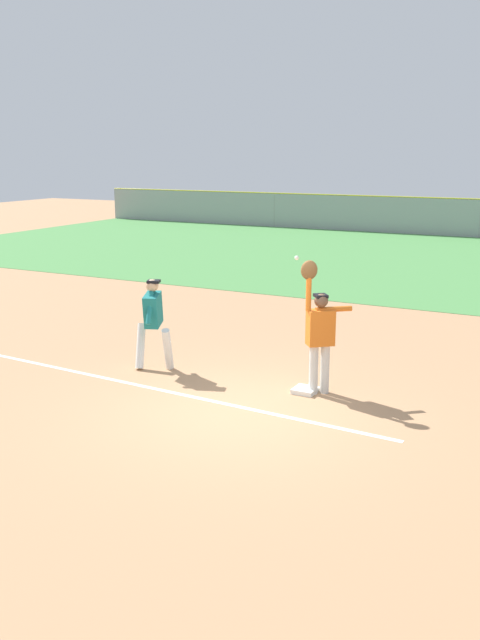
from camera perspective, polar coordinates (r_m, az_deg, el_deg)
name	(u,v)px	position (r m, az deg, el deg)	size (l,w,h in m)	color
ground_plane	(241,411)	(10.85, 0.05, -7.64)	(75.64, 75.64, 0.00)	tan
outfield_grass	(445,262)	(26.41, 16.73, 4.65)	(42.54, 16.67, 0.01)	#4C8C47
chalk_foul_line	(84,374)	(12.93, -12.86, -4.38)	(12.00, 0.10, 0.01)	white
first_base	(305,390)	(11.69, 5.45, -5.87)	(0.38, 0.38, 0.08)	white
fielder	(319,329)	(11.37, 6.64, -0.77)	(0.76, 0.65, 2.28)	silver
runner	(153,318)	(12.69, -7.26, 0.18)	(0.87, 0.82, 1.72)	white
baseball	(297,258)	(11.53, 4.76, 5.20)	(0.07, 0.07, 0.07)	white
outfield_fence	(480,218)	(34.49, 19.42, 8.02)	(42.62, 0.08, 1.84)	#93999E
parked_car_black	(406,214)	(38.46, 13.67, 8.57)	(4.56, 2.43, 1.25)	black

